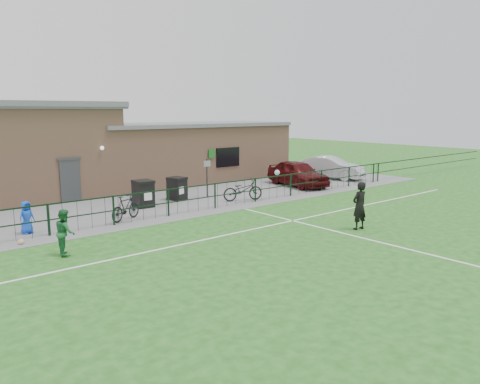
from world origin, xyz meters
TOP-DOWN VIEW (x-y plane):
  - ground at (0.00, 0.00)m, footprint 90.00×90.00m
  - paving_strip at (0.00, 13.50)m, footprint 34.00×13.00m
  - pitch_line_touch at (0.00, 7.80)m, footprint 28.00×0.10m
  - pitch_line_mid at (0.00, 4.00)m, footprint 28.00×0.10m
  - pitch_line_perp at (2.00, 0.00)m, footprint 0.10×16.00m
  - perimeter_fence at (0.00, 8.00)m, footprint 28.00×0.10m
  - wheelie_bin_left at (-1.40, 10.41)m, footprint 0.82×0.92m
  - wheelie_bin_right at (0.78, 10.92)m, footprint 0.90×0.96m
  - sign_post at (2.41, 10.58)m, footprint 0.07×0.07m
  - car_maroon at (8.73, 10.06)m, footprint 2.57×4.75m
  - car_silver at (12.64, 10.80)m, footprint 2.94×4.74m
  - bicycle_d at (-3.27, 8.44)m, footprint 1.78×1.18m
  - bicycle_e at (3.19, 8.61)m, footprint 2.19×1.36m
  - spectator_child at (-7.03, 8.81)m, footprint 0.69×0.55m
  - goalkeeper_kick at (2.90, 1.47)m, footprint 1.57×3.71m
  - outfield_player at (-6.84, 5.41)m, footprint 0.69×0.81m
  - ball_ground at (-7.62, 7.48)m, footprint 0.21×0.21m
  - clubhouse at (-0.88, 16.50)m, footprint 24.25×5.40m

SIDE VIEW (x-z plane):
  - ground at x=0.00m, z-range 0.00..0.00m
  - pitch_line_touch at x=0.00m, z-range 0.00..0.01m
  - pitch_line_mid at x=0.00m, z-range 0.00..0.01m
  - pitch_line_perp at x=2.00m, z-range 0.00..0.01m
  - paving_strip at x=0.00m, z-range 0.00..0.02m
  - ball_ground at x=-7.62m, z-range 0.00..0.21m
  - bicycle_d at x=-3.27m, z-range 0.02..1.06m
  - wheelie_bin_right at x=0.78m, z-range 0.02..1.09m
  - bicycle_e at x=3.19m, z-range 0.02..1.10m
  - perimeter_fence at x=0.00m, z-range 0.00..1.20m
  - wheelie_bin_left at x=-1.40m, z-range 0.02..1.20m
  - spectator_child at x=-7.03m, z-range 0.02..1.24m
  - outfield_player at x=-6.84m, z-range 0.00..1.46m
  - car_silver at x=12.64m, z-range 0.02..1.49m
  - car_maroon at x=8.73m, z-range 0.02..1.55m
  - goalkeeper_kick at x=2.90m, z-range -0.09..1.97m
  - sign_post at x=2.41m, z-range 0.02..2.02m
  - clubhouse at x=-0.88m, z-range -0.26..4.70m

